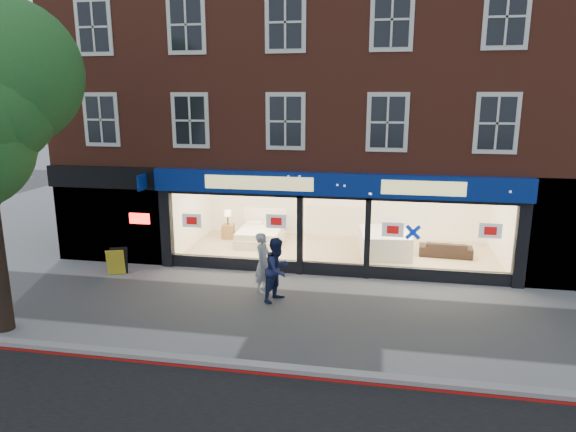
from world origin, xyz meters
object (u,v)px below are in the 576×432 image
(display_bed, at_px, (261,235))
(a_board, at_px, (117,261))
(sofa, at_px, (446,249))
(pedestrian_blue, at_px, (277,269))
(mattress_stack, at_px, (384,243))
(pedestrian_grey, at_px, (263,262))

(display_bed, xyz_separation_m, a_board, (-3.74, -3.95, 0.01))
(display_bed, height_order, sofa, display_bed)
(display_bed, bearing_deg, a_board, -134.76)
(sofa, xyz_separation_m, a_board, (-10.44, -3.51, 0.07))
(a_board, height_order, pedestrian_blue, pedestrian_blue)
(a_board, bearing_deg, mattress_stack, 3.90)
(mattress_stack, height_order, a_board, mattress_stack)
(mattress_stack, relative_size, sofa, 1.27)
(sofa, relative_size, a_board, 2.09)
(mattress_stack, bearing_deg, pedestrian_grey, -131.16)
(sofa, height_order, pedestrian_blue, pedestrian_blue)
(display_bed, distance_m, pedestrian_blue, 5.39)
(mattress_stack, distance_m, pedestrian_grey, 5.26)
(display_bed, xyz_separation_m, pedestrian_blue, (1.68, -5.10, 0.48))
(mattress_stack, relative_size, pedestrian_grey, 1.29)
(pedestrian_blue, bearing_deg, mattress_stack, -7.48)
(sofa, bearing_deg, display_bed, 0.18)
(sofa, xyz_separation_m, pedestrian_blue, (-5.02, -4.66, 0.54))
(mattress_stack, xyz_separation_m, a_board, (-8.34, -3.39, -0.08))
(mattress_stack, height_order, sofa, mattress_stack)
(pedestrian_grey, distance_m, pedestrian_blue, 0.80)
(display_bed, bearing_deg, pedestrian_grey, -77.12)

